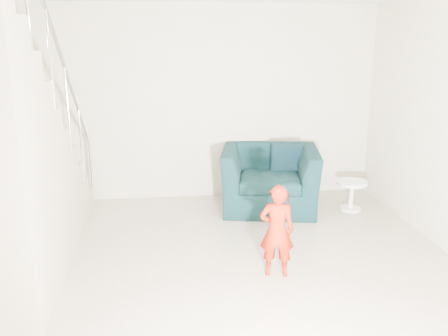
# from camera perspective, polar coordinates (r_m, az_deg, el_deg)

# --- Properties ---
(floor) EXTENTS (5.50, 5.50, 0.00)m
(floor) POSITION_cam_1_polar(r_m,az_deg,el_deg) (4.51, 0.02, -14.74)
(floor) COLOR gray
(floor) RESTS_ON ground
(back_wall) EXTENTS (5.00, 0.00, 5.00)m
(back_wall) POSITION_cam_1_polar(r_m,az_deg,el_deg) (6.69, -2.97, 7.68)
(back_wall) COLOR #C1B59D
(back_wall) RESTS_ON floor
(armchair) EXTENTS (1.46, 1.34, 0.82)m
(armchair) POSITION_cam_1_polar(r_m,az_deg,el_deg) (6.44, 5.50, -1.25)
(armchair) COLOR black
(armchair) RESTS_ON floor
(toddler) EXTENTS (0.37, 0.28, 0.93)m
(toddler) POSITION_cam_1_polar(r_m,az_deg,el_deg) (4.63, 6.38, -7.52)
(toddler) COLOR #AC2105
(toddler) RESTS_ON floor
(side_table) EXTENTS (0.40, 0.40, 0.40)m
(side_table) POSITION_cam_1_polar(r_m,az_deg,el_deg) (6.58, 15.09, -2.65)
(side_table) COLOR white
(side_table) RESTS_ON floor
(staircase) EXTENTS (1.02, 3.03, 3.62)m
(staircase) POSITION_cam_1_polar(r_m,az_deg,el_deg) (4.85, -25.05, -1.83)
(staircase) COLOR #ADA089
(staircase) RESTS_ON floor
(cushion) EXTENTS (0.42, 0.20, 0.42)m
(cushion) POSITION_cam_1_polar(r_m,az_deg,el_deg) (6.63, 7.41, 1.34)
(cushion) COLOR black
(cushion) RESTS_ON armchair
(throw) EXTENTS (0.05, 0.49, 0.55)m
(throw) POSITION_cam_1_polar(r_m,az_deg,el_deg) (6.38, 0.41, -0.33)
(throw) COLOR black
(throw) RESTS_ON armchair
(phone) EXTENTS (0.04, 0.05, 0.10)m
(phone) POSITION_cam_1_polar(r_m,az_deg,el_deg) (4.52, 7.80, -3.50)
(phone) COLOR black
(phone) RESTS_ON toddler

